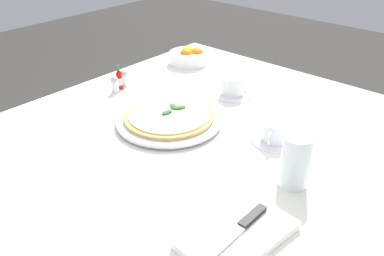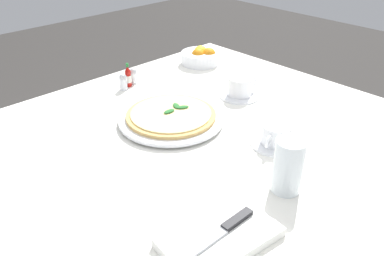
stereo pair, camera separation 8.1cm
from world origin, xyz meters
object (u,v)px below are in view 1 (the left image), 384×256
Objects in this scene: coffee_cup_left_edge at (233,86)px; hot_sauce_bottle at (119,79)px; water_glass_back_corner at (295,164)px; pizza_plate at (169,120)px; pizza at (169,115)px; salt_shaker at (115,85)px; coffee_cup_near_right at (276,132)px; citrus_bowl at (189,57)px; dinner_knife at (237,230)px; pepper_shaker at (124,78)px; napkin_folded at (237,235)px.

coffee_cup_left_edge is 1.59× the size of hot_sauce_bottle.
coffee_cup_left_edge is at bearing -127.56° from water_glass_back_corner.
pizza_plate is 2.40× the size of water_glass_back_corner.
pizza is 0.28m from coffee_cup_left_edge.
coffee_cup_near_right is at bearing 98.34° from salt_shaker.
citrus_bowl is (-0.40, -0.28, 0.00)m from pizza.
coffee_cup_near_right is 0.38m from dinner_knife.
citrus_bowl is at bearing -132.21° from dinner_knife.
coffee_cup_left_edge is at bearing 119.39° from pepper_shaker.
citrus_bowl is (-0.64, -0.69, 0.02)m from napkin_folded.
citrus_bowl reaches higher than pizza_plate.
napkin_folded is 0.94m from citrus_bowl.
citrus_bowl is (-0.40, -0.28, 0.02)m from pizza_plate.
pizza_plate is at bearing -119.75° from dinner_knife.
pizza is 1.71× the size of citrus_bowl.
coffee_cup_left_edge is 0.32m from citrus_bowl.
pizza is at bearing -92.70° from water_glass_back_corner.
pizza_plate is at bearing -113.07° from napkin_folded.
coffee_cup_left_edge is at bearing -121.70° from coffee_cup_near_right.
dinner_knife is 2.35× the size of hot_sauce_bottle.
coffee_cup_near_right is 2.34× the size of salt_shaker.
coffee_cup_near_right is 0.58m from pepper_shaker.
coffee_cup_near_right is 0.38m from napkin_folded.
pizza_plate is at bearing 73.23° from pepper_shaker.
coffee_cup_near_right is at bearing 92.59° from pepper_shaker.
salt_shaker reaches higher than pizza_plate.
salt_shaker is 1.00× the size of pepper_shaker.
hot_sauce_bottle is at bearing -106.18° from napkin_folded.
napkin_folded is at bearing 180.00° from dinner_knife.
pizza_plate is 0.41m from water_glass_back_corner.
salt_shaker is 0.06m from pepper_shaker.
coffee_cup_near_right reaches higher than napkin_folded.
pepper_shaker is (-0.03, -0.01, -0.01)m from hot_sauce_bottle.
pepper_shaker is at bearing -98.82° from water_glass_back_corner.
coffee_cup_near_right is at bearing -137.01° from water_glass_back_corner.
pepper_shaker reaches higher than pizza.
coffee_cup_left_edge reaches higher than salt_shaker.
pizza is 0.30m from hot_sauce_bottle.
napkin_folded is (0.22, 0.01, -0.04)m from water_glass_back_corner.
pizza_plate is 0.48m from citrus_bowl.
coffee_cup_left_edge is (-0.27, 0.02, 0.00)m from pizza.
hot_sauce_bottle is at bearing -160.35° from salt_shaker.
salt_shaker is (-0.04, -0.28, 0.01)m from pizza_plate.
napkin_folded is 4.16× the size of salt_shaker.
dinner_knife is 0.79m from pepper_shaker.
coffee_cup_near_right is 0.88× the size of citrus_bowl.
dinner_knife is at bearing 36.93° from coffee_cup_left_edge.
coffee_cup_left_edge is 1.00× the size of coffee_cup_near_right.
hot_sauce_bottle is 0.03m from salt_shaker.
coffee_cup_left_edge is (-0.27, 0.02, 0.02)m from pizza_plate.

